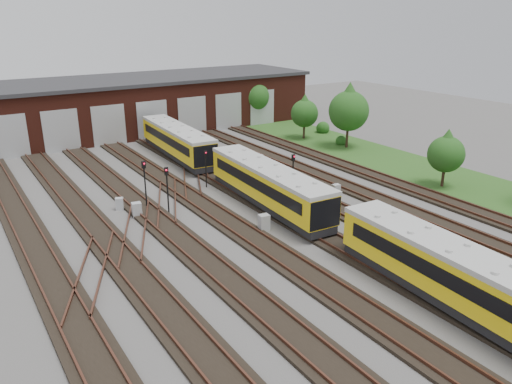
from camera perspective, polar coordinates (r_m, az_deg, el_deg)
ground at (r=29.66m, az=8.27°, el=-7.98°), size 120.00×120.00×0.00m
track_network at (r=29.90m, az=7.29°, el=-7.46°), size 30.40×70.00×0.33m
maintenance_shed at (r=62.89m, az=-16.45°, el=9.38°), size 51.00×12.50×6.35m
grass_verge at (r=49.01m, az=17.48°, el=2.63°), size 8.00×55.00×0.05m
metro_train at (r=36.74m, az=1.41°, el=0.84°), size 3.27×45.93×2.85m
signal_mast_0 at (r=37.37m, az=-12.60°, el=1.51°), size 0.28×0.27×3.62m
signal_mast_1 at (r=36.00m, az=-10.12°, el=0.89°), size 0.33×0.31×3.50m
signal_mast_2 at (r=40.05m, az=4.26°, el=2.76°), size 0.28×0.27×3.15m
signal_mast_3 at (r=41.22m, az=-5.77°, el=3.16°), size 0.23×0.22×3.14m
relay_cabinet_0 at (r=36.43m, az=-13.47°, el=-2.00°), size 0.72×0.62×1.07m
relay_cabinet_1 at (r=38.09m, az=-15.33°, el=-1.32°), size 0.69×0.65×0.92m
relay_cabinet_2 at (r=33.26m, az=0.92°, el=-3.52°), size 0.73×0.63×1.12m
relay_cabinet_3 at (r=48.13m, az=0.48°, el=3.77°), size 0.54×0.45×0.87m
relay_cabinet_4 at (r=40.06m, az=9.13°, el=0.22°), size 0.60×0.52×0.94m
tree_0 at (r=65.58m, az=-0.14°, el=11.28°), size 3.76×3.76×6.23m
tree_1 at (r=57.55m, az=5.58°, el=9.29°), size 3.11×3.11×5.16m
tree_2 at (r=53.96m, az=10.59°, el=9.63°), size 4.23×4.23×7.01m
tree_3 at (r=43.70m, az=20.95°, el=4.51°), size 2.99×2.99×4.95m
bush_1 at (r=55.92m, az=9.72°, el=5.94°), size 1.20×1.20×1.20m
bush_2 at (r=61.31m, az=7.67°, el=7.46°), size 1.61×1.61×1.61m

